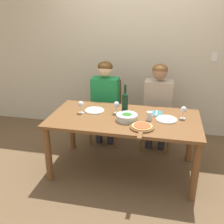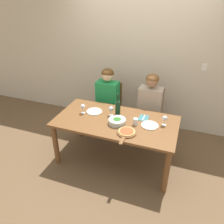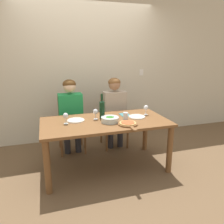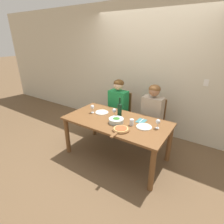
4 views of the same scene
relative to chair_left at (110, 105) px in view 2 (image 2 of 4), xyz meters
name	(u,v)px [view 2 (image 2 of 4)]	position (x,y,z in m)	size (l,w,h in m)	color
ground_plane	(116,158)	(0.39, -0.79, -0.50)	(40.00, 40.00, 0.00)	brown
back_wall	(140,55)	(0.39, 0.49, 0.85)	(10.00, 0.06, 2.70)	beige
dining_table	(116,126)	(0.39, -0.79, 0.12)	(1.75, 0.90, 0.72)	brown
chair_left	(110,105)	(0.00, 0.00, 0.00)	(0.42, 0.42, 0.92)	brown
chair_right	(150,112)	(0.75, 0.00, 0.00)	(0.42, 0.42, 0.92)	brown
person_woman	(107,96)	(0.00, -0.11, 0.24)	(0.47, 0.51, 1.23)	#28282D
person_man	(150,103)	(0.75, -0.11, 0.24)	(0.47, 0.51, 1.23)	#28282D
wine_bottle	(118,108)	(0.38, -0.67, 0.37)	(0.08, 0.08, 0.36)	black
broccoli_bowl	(117,121)	(0.44, -0.87, 0.26)	(0.24, 0.24, 0.08)	silver
dinner_plate_left	(94,111)	(0.00, -0.67, 0.23)	(0.24, 0.24, 0.02)	silver
dinner_plate_right	(150,125)	(0.88, -0.77, 0.23)	(0.24, 0.24, 0.02)	silver
pizza_on_board	(126,132)	(0.63, -1.05, 0.24)	(0.26, 0.40, 0.04)	brown
wine_glass_left	(83,107)	(-0.14, -0.76, 0.33)	(0.07, 0.07, 0.15)	silver
wine_glass_right	(165,119)	(1.06, -0.69, 0.33)	(0.07, 0.07, 0.15)	silver
wine_glass_centre	(111,109)	(0.28, -0.69, 0.33)	(0.07, 0.07, 0.15)	silver
water_tumbler	(135,122)	(0.69, -0.81, 0.27)	(0.07, 0.07, 0.10)	silver
fork_on_napkin	(144,118)	(0.76, -0.60, 0.23)	(0.14, 0.18, 0.01)	#387075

